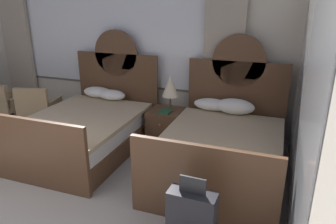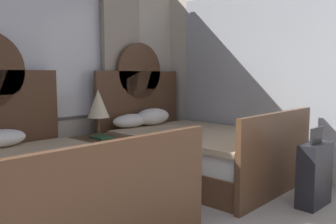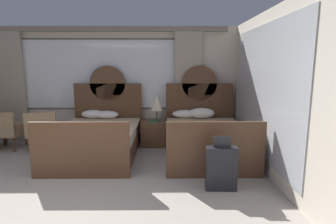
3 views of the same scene
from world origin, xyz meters
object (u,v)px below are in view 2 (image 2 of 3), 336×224
at_px(nightstand_between_beds, 95,160).
at_px(suitcase_on_floor, 314,174).
at_px(bed_near_window, 36,188).
at_px(bed_near_mirror, 193,149).
at_px(book_on_nightstand, 101,137).
at_px(table_lamp_on_nightstand, 98,104).

relative_size(nightstand_between_beds, suitcase_on_floor, 0.70).
xyz_separation_m(bed_near_window, bed_near_mirror, (2.15, 0.01, 0.00)).
bearing_deg(nightstand_between_beds, bed_near_window, -147.78).
relative_size(bed_near_mirror, book_on_nightstand, 8.71).
height_order(bed_near_window, table_lamp_on_nightstand, bed_near_window).
xyz_separation_m(nightstand_between_beds, table_lamp_on_nightstand, (0.08, 0.01, 0.69)).
distance_m(nightstand_between_beds, suitcase_on_floor, 2.50).
bearing_deg(bed_near_mirror, book_on_nightstand, 151.46).
xyz_separation_m(bed_near_window, suitcase_on_floor, (2.17, -1.56, -0.03)).
distance_m(nightstand_between_beds, book_on_nightstand, 0.32).
bearing_deg(bed_near_mirror, bed_near_window, -179.80).
xyz_separation_m(table_lamp_on_nightstand, book_on_nightstand, (-0.05, -0.11, -0.39)).
xyz_separation_m(bed_near_mirror, book_on_nightstand, (-1.04, 0.57, 0.22)).
bearing_deg(table_lamp_on_nightstand, nightstand_between_beds, -176.05).
relative_size(bed_near_window, book_on_nightstand, 8.71).
bearing_deg(bed_near_mirror, nightstand_between_beds, 147.86).
bearing_deg(bed_near_window, suitcase_on_floor, -35.76).
height_order(bed_near_window, suitcase_on_floor, bed_near_window).
bearing_deg(suitcase_on_floor, bed_near_mirror, 90.65).
bearing_deg(table_lamp_on_nightstand, bed_near_mirror, -34.30).
height_order(bed_near_window, book_on_nightstand, bed_near_window).
relative_size(bed_near_mirror, nightstand_between_beds, 4.02).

